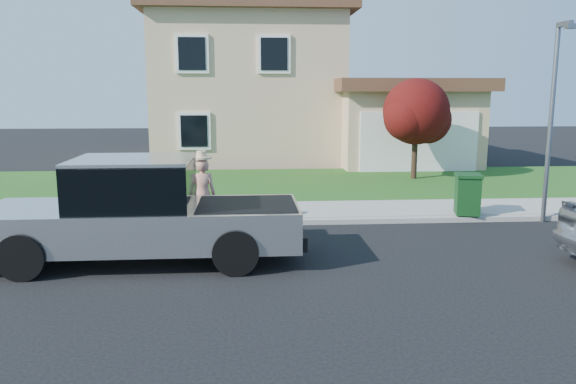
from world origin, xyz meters
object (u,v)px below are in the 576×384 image
object	(u,v)px
pickup_truck	(142,214)
street_lamp	(553,111)
woman	(203,193)
ornamental_tree	(417,115)
trash_bin	(468,194)

from	to	relation	value
pickup_truck	street_lamp	xyz separation A→B (m)	(9.18, 2.54, 1.78)
street_lamp	pickup_truck	bearing A→B (deg)	-167.33
pickup_truck	street_lamp	distance (m)	9.69
pickup_truck	woman	xyz separation A→B (m)	(0.94, 2.31, -0.04)
ornamental_tree	trash_bin	distance (m)	6.37
woman	ornamental_tree	xyz separation A→B (m)	(6.95, 6.76, 1.48)
woman	trash_bin	xyz separation A→B (m)	(6.45, 0.63, -0.21)
pickup_truck	trash_bin	bearing A→B (deg)	21.46
pickup_truck	trash_bin	size ratio (longest dim) A/B	5.94
pickup_truck	trash_bin	world-z (taller)	pickup_truck
woman	trash_bin	distance (m)	6.48
trash_bin	woman	bearing A→B (deg)	-160.71
woman	ornamental_tree	distance (m)	9.81
pickup_truck	ornamental_tree	bearing A→B (deg)	48.69
pickup_truck	street_lamp	bearing A→B (deg)	15.22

